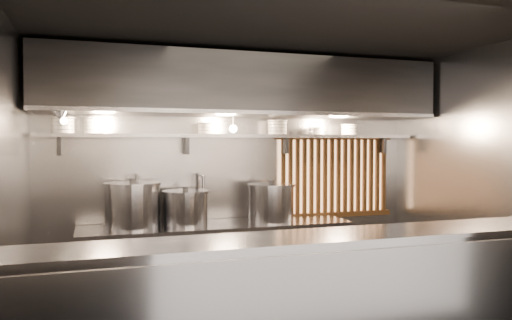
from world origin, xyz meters
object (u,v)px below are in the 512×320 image
stock_pot_left (186,208)px  stock_pot_mid (132,205)px  heat_lamp (61,115)px  pendant_bulb (233,129)px  stock_pot_right (271,202)px

stock_pot_left → stock_pot_mid: (-0.57, -0.00, 0.05)m
heat_lamp → stock_pot_left: heat_lamp is taller
pendant_bulb → stock_pot_left: bearing=-176.2°
heat_lamp → stock_pot_left: bearing=14.1°
pendant_bulb → stock_pot_mid: pendant_bulb is taller
stock_pot_right → heat_lamp: bearing=-173.4°
pendant_bulb → stock_pot_right: bearing=-12.6°
stock_pot_left → stock_pot_mid: bearing=-179.7°
stock_pot_mid → pendant_bulb: bearing=2.0°
pendant_bulb → stock_pot_right: (0.42, -0.09, -0.84)m
heat_lamp → pendant_bulb: bearing=11.0°
heat_lamp → stock_pot_left: 1.61m
heat_lamp → stock_pot_right: (2.22, 0.26, -0.95)m
heat_lamp → stock_pot_right: 2.43m
heat_lamp → stock_pot_left: size_ratio=0.57×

